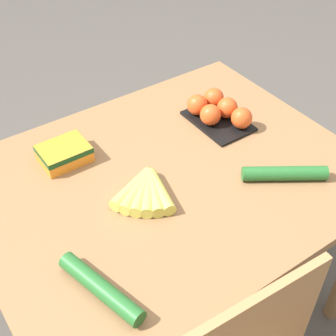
{
  "coord_description": "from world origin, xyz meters",
  "views": [
    {
      "loc": [
        0.6,
        0.86,
        1.68
      ],
      "look_at": [
        0.0,
        0.0,
        0.75
      ],
      "focal_mm": 50.0,
      "sensor_mm": 36.0,
      "label": 1
    }
  ],
  "objects_px": {
    "cucumber_near": "(101,288)",
    "cucumber_far": "(285,173)",
    "tomato_pack": "(218,111)",
    "carrot_bag": "(64,152)",
    "banana_bunch": "(146,191)"
  },
  "relations": [
    {
      "from": "cucumber_near",
      "to": "cucumber_far",
      "type": "relative_size",
      "value": 1.09
    },
    {
      "from": "cucumber_far",
      "to": "tomato_pack",
      "type": "bearing_deg",
      "value": -94.66
    },
    {
      "from": "carrot_bag",
      "to": "cucumber_far",
      "type": "height_order",
      "value": "carrot_bag"
    },
    {
      "from": "cucumber_near",
      "to": "cucumber_far",
      "type": "xyz_separation_m",
      "value": [
        -0.65,
        -0.04,
        0.0
      ]
    },
    {
      "from": "cucumber_far",
      "to": "cucumber_near",
      "type": "bearing_deg",
      "value": 3.52
    },
    {
      "from": "tomato_pack",
      "to": "carrot_bag",
      "type": "distance_m",
      "value": 0.54
    },
    {
      "from": "cucumber_near",
      "to": "cucumber_far",
      "type": "bearing_deg",
      "value": -176.48
    },
    {
      "from": "tomato_pack",
      "to": "carrot_bag",
      "type": "bearing_deg",
      "value": -11.3
    },
    {
      "from": "tomato_pack",
      "to": "carrot_bag",
      "type": "relative_size",
      "value": 1.55
    },
    {
      "from": "carrot_bag",
      "to": "cucumber_far",
      "type": "distance_m",
      "value": 0.68
    },
    {
      "from": "carrot_bag",
      "to": "cucumber_far",
      "type": "relative_size",
      "value": 0.64
    },
    {
      "from": "tomato_pack",
      "to": "carrot_bag",
      "type": "height_order",
      "value": "tomato_pack"
    },
    {
      "from": "banana_bunch",
      "to": "carrot_bag",
      "type": "height_order",
      "value": "carrot_bag"
    },
    {
      "from": "banana_bunch",
      "to": "carrot_bag",
      "type": "bearing_deg",
      "value": -66.33
    },
    {
      "from": "carrot_bag",
      "to": "cucumber_far",
      "type": "xyz_separation_m",
      "value": [
        -0.5,
        0.46,
        -0.01
      ]
    }
  ]
}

